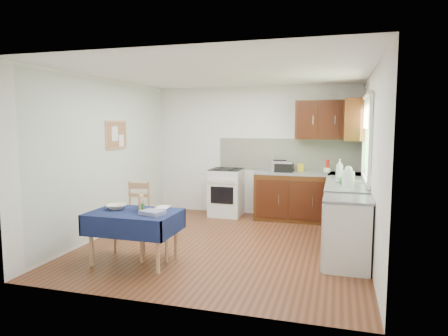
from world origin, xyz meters
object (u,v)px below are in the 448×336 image
(sandwich_press, at_px, (284,167))
(chair_far, at_px, (143,206))
(dining_table, at_px, (134,220))
(chair_near, at_px, (151,224))
(toaster, at_px, (280,166))
(kettle, at_px, (348,177))
(dish_rack, at_px, (349,181))

(sandwich_press, bearing_deg, chair_far, -126.72)
(dining_table, xyz_separation_m, chair_near, (0.14, 0.19, -0.10))
(toaster, bearing_deg, kettle, -59.81)
(dining_table, xyz_separation_m, kettle, (2.63, 1.39, 0.46))
(sandwich_press, bearing_deg, chair_near, -103.74)
(dining_table, xyz_separation_m, chair_far, (-0.50, 1.18, -0.10))
(chair_far, distance_m, chair_near, 1.18)
(sandwich_press, distance_m, kettle, 1.83)
(chair_near, xyz_separation_m, kettle, (2.49, 1.20, 0.56))
(chair_far, distance_m, kettle, 3.19)
(toaster, xyz_separation_m, kettle, (1.19, -1.49, 0.03))
(chair_far, xyz_separation_m, toaster, (1.94, 1.70, 0.53))
(sandwich_press, bearing_deg, dining_table, -104.37)
(dining_table, distance_m, dish_rack, 3.24)
(chair_near, bearing_deg, sandwich_press, -49.08)
(chair_near, distance_m, sandwich_press, 3.05)
(chair_far, distance_m, sandwich_press, 2.68)
(dining_table, height_order, kettle, kettle)
(sandwich_press, distance_m, dish_rack, 1.53)
(sandwich_press, relative_size, kettle, 1.12)
(chair_far, height_order, kettle, kettle)
(chair_near, bearing_deg, dish_rack, -78.55)
(chair_far, distance_m, dish_rack, 3.25)
(dish_rack, bearing_deg, chair_near, -151.23)
(toaster, relative_size, kettle, 0.98)
(sandwich_press, height_order, kettle, kettle)
(chair_near, bearing_deg, dining_table, 122.17)
(chair_far, height_order, sandwich_press, sandwich_press)
(chair_near, height_order, dish_rack, dish_rack)
(kettle, bearing_deg, chair_near, -154.19)
(dining_table, relative_size, chair_far, 1.25)
(chair_near, height_order, toaster, toaster)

